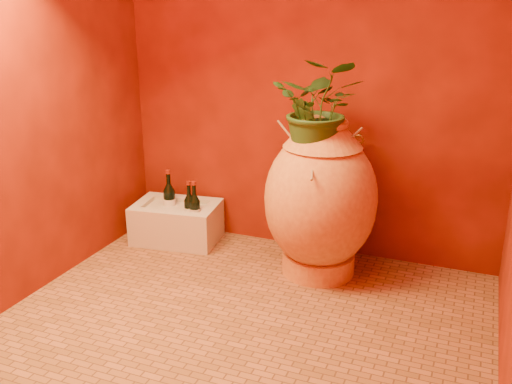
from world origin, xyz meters
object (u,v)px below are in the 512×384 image
at_px(wine_bottle_c, 195,210).
at_px(stone_basin, 177,223).
at_px(wine_bottle_a, 170,201).
at_px(amphora, 321,199).
at_px(wine_bottle_b, 190,209).
at_px(wall_tap, 358,146).

bearing_deg(wine_bottle_c, stone_basin, 164.97).
relative_size(wine_bottle_a, wine_bottle_c, 1.09).
xyz_separation_m(amphora, wine_bottle_c, (-0.88, 0.05, -0.22)).
bearing_deg(wine_bottle_b, wine_bottle_c, -17.36).
xyz_separation_m(amphora, wine_bottle_a, (-1.12, 0.13, -0.21)).
relative_size(amphora, wine_bottle_b, 3.13).
height_order(wine_bottle_a, wine_bottle_b, wine_bottle_a).
relative_size(amphora, wine_bottle_a, 2.77).
height_order(wine_bottle_b, wall_tap, wall_tap).
relative_size(stone_basin, wine_bottle_c, 1.94).
bearing_deg(amphora, stone_basin, 174.57).
xyz_separation_m(wine_bottle_c, wall_tap, (1.03, 0.22, 0.49)).
distance_m(amphora, wine_bottle_b, 0.96).
distance_m(stone_basin, wine_bottle_a, 0.16).
distance_m(wine_bottle_b, wine_bottle_c, 0.05).
bearing_deg(amphora, wine_bottle_a, 173.20).
relative_size(wine_bottle_c, wall_tap, 2.07).
relative_size(stone_basin, wine_bottle_b, 2.01).
bearing_deg(wine_bottle_b, wine_bottle_a, 161.51).
xyz_separation_m(wine_bottle_b, wine_bottle_c, (0.05, -0.01, 0.00)).
xyz_separation_m(stone_basin, wine_bottle_c, (0.17, -0.05, 0.13)).
bearing_deg(wall_tap, wine_bottle_b, -169.38).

